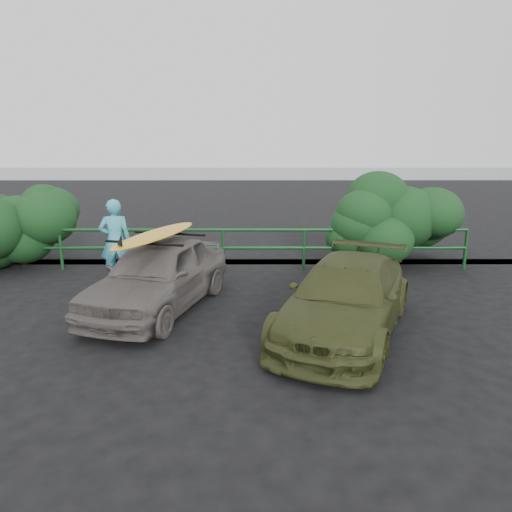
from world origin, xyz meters
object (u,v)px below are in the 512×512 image
at_px(sedan, 159,274).
at_px(surfboard, 157,234).
at_px(guardrail, 182,249).
at_px(man, 115,241).
at_px(olive_vehicle, 346,298).

xyz_separation_m(sedan, surfboard, (-0.00, 0.00, 0.75)).
bearing_deg(sedan, surfboard, -164.39).
distance_m(guardrail, man, 1.74).
height_order(guardrail, man, man).
bearing_deg(surfboard, guardrail, 105.87).
bearing_deg(man, guardrail, -151.56).
relative_size(olive_vehicle, man, 2.18).
bearing_deg(guardrail, olive_vehicle, -51.04).
bearing_deg(surfboard, sedan, 15.61).
relative_size(sedan, man, 2.07).
bearing_deg(sedan, man, 142.01).
bearing_deg(olive_vehicle, man, 170.82).
bearing_deg(man, olive_vehicle, 136.01).
height_order(olive_vehicle, surfboard, surfboard).
xyz_separation_m(guardrail, olive_vehicle, (3.26, -4.03, 0.07)).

